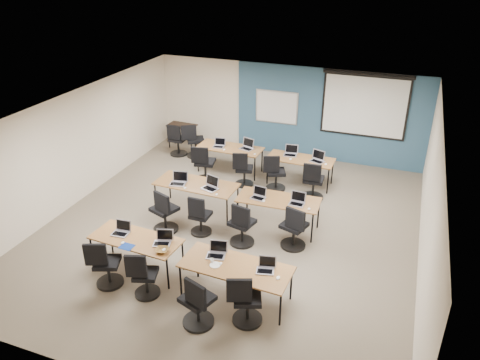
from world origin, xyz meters
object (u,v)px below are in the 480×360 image
at_px(task_chair_6, 242,227).
at_px(task_chair_10, 275,175).
at_px(training_table_mid_left, 196,185).
at_px(laptop_6, 259,195).
at_px(laptop_0, 121,230).
at_px(task_chair_7, 294,231).
at_px(laptop_2, 217,252).
at_px(laptop_11, 318,159).
at_px(training_table_mid_right, 278,201).
at_px(whiteboard, 277,107).
at_px(task_chair_5, 200,218).
at_px(laptop_8, 219,145).
at_px(spare_chair_a, 194,143).
at_px(training_table_back_left, 230,149).
at_px(task_chair_9, 243,172).
at_px(laptop_10, 291,153).
at_px(laptop_5, 211,185).
at_px(task_chair_8, 204,166).
at_px(task_chair_3, 245,303).
at_px(task_chair_4, 164,214).
at_px(task_chair_11, 313,184).
at_px(utility_table, 182,128).
at_px(laptop_4, 179,181).
at_px(task_chair_0, 105,267).
at_px(task_chair_1, 144,278).
at_px(task_chair_2, 197,305).
at_px(training_table_front_right, 236,268).
at_px(laptop_1, 163,240).
at_px(projector_screen, 365,102).
at_px(laptop_7, 297,201).
at_px(spare_chair_b, 177,142).
at_px(training_table_back_right, 301,160).

height_order(task_chair_6, task_chair_10, task_chair_6).
bearing_deg(training_table_mid_left, laptop_6, -2.73).
bearing_deg(laptop_0, task_chair_7, 25.59).
distance_m(laptop_2, laptop_11, 4.76).
bearing_deg(training_table_mid_right, whiteboard, 105.04).
height_order(laptop_0, task_chair_5, laptop_0).
bearing_deg(laptop_8, spare_chair_a, 140.68).
height_order(training_table_back_left, task_chair_9, task_chair_9).
relative_size(laptop_8, laptop_10, 0.89).
xyz_separation_m(laptop_5, task_chair_8, (-0.91, 1.60, -0.36)).
height_order(task_chair_3, task_chair_4, task_chair_4).
relative_size(laptop_5, task_chair_11, 0.36).
bearing_deg(task_chair_11, utility_table, 154.41).
xyz_separation_m(laptop_4, laptop_11, (2.76, 2.40, -0.00)).
bearing_deg(laptop_0, whiteboard, 75.28).
relative_size(training_table_mid_right, laptop_4, 4.99).
bearing_deg(task_chair_7, task_chair_10, 132.13).
xyz_separation_m(laptop_4, task_chair_4, (0.10, -0.92, -0.37)).
bearing_deg(laptop_4, task_chair_0, -102.28).
relative_size(task_chair_1, task_chair_2, 0.94).
relative_size(laptop_5, task_chair_10, 0.37).
xyz_separation_m(training_table_front_right, task_chair_2, (-0.36, -0.82, -0.27)).
distance_m(training_table_back_left, laptop_6, 2.96).
relative_size(laptop_1, task_chair_2, 0.31).
distance_m(laptop_1, task_chair_9, 4.08).
relative_size(projector_screen, laptop_5, 6.62).
distance_m(training_table_front_right, task_chair_0, 2.45).
xyz_separation_m(whiteboard, laptop_4, (-1.11, -4.19, -0.65)).
bearing_deg(laptop_6, task_chair_8, 150.40).
bearing_deg(training_table_mid_right, laptop_8, 133.48).
relative_size(training_table_back_left, task_chair_7, 1.77).
distance_m(laptop_2, laptop_7, 2.50).
relative_size(laptop_2, laptop_7, 1.02).
bearing_deg(training_table_mid_right, task_chair_5, -153.61).
relative_size(training_table_front_right, laptop_10, 5.68).
height_order(projector_screen, task_chair_9, projector_screen).
distance_m(training_table_mid_right, spare_chair_b, 4.94).
distance_m(task_chair_0, laptop_5, 3.13).
xyz_separation_m(laptop_11, spare_chair_b, (-4.37, 0.58, -0.38)).
xyz_separation_m(task_chair_3, task_chair_9, (-1.78, 4.73, -0.01)).
height_order(training_table_mid_left, laptop_4, laptop_4).
bearing_deg(training_table_mid_left, laptop_4, -158.26).
bearing_deg(task_chair_4, task_chair_7, 28.31).
distance_m(laptop_1, laptop_2, 1.09).
bearing_deg(task_chair_6, task_chair_9, 122.49).
height_order(projector_screen, task_chair_10, projector_screen).
distance_m(laptop_2, laptop_6, 2.30).
bearing_deg(utility_table, training_table_back_right, -13.29).
bearing_deg(laptop_10, training_table_back_left, 174.82).
bearing_deg(utility_table, task_chair_9, -30.92).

